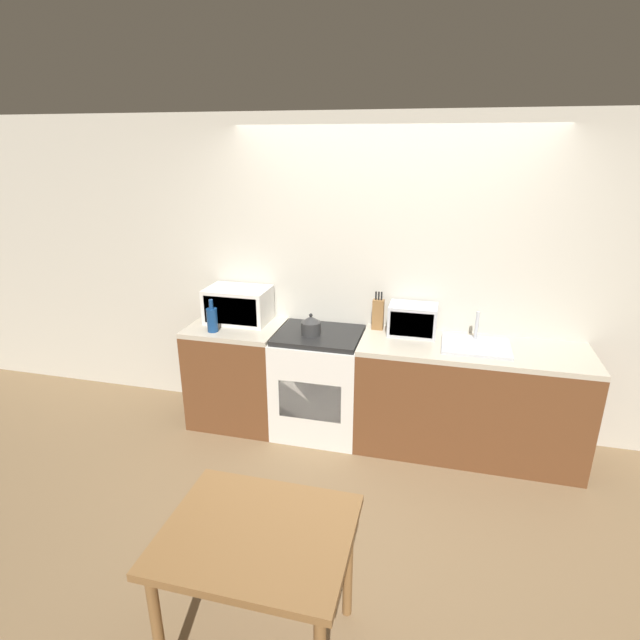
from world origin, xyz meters
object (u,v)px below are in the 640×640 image
stove_range (319,383)px  toaster_oven (413,320)px  bottle (212,319)px  microwave (238,305)px  kettle (311,325)px  dining_table (258,548)px

stove_range → toaster_oven: size_ratio=2.36×
stove_range → bottle: bearing=-168.3°
stove_range → toaster_oven: (0.74, 0.16, 0.58)m
microwave → bottle: microwave is taller
kettle → microwave: (-0.69, 0.15, 0.07)m
toaster_oven → dining_table: size_ratio=0.45×
kettle → microwave: 0.71m
kettle → bottle: size_ratio=0.66×
kettle → microwave: bearing=167.4°
stove_range → dining_table: stove_range is taller
stove_range → toaster_oven: 0.95m
kettle → stove_range: bearing=38.5°
microwave → bottle: 0.31m
microwave → bottle: size_ratio=1.95×
dining_table → microwave: bearing=114.6°
bottle → kettle: bearing=9.4°
stove_range → microwave: size_ratio=1.69×
microwave → bottle: bearing=-111.0°
microwave → toaster_oven: bearing=1.9°
stove_range → kettle: kettle is taller
stove_range → bottle: size_ratio=3.30×
bottle → toaster_oven: size_ratio=0.72×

